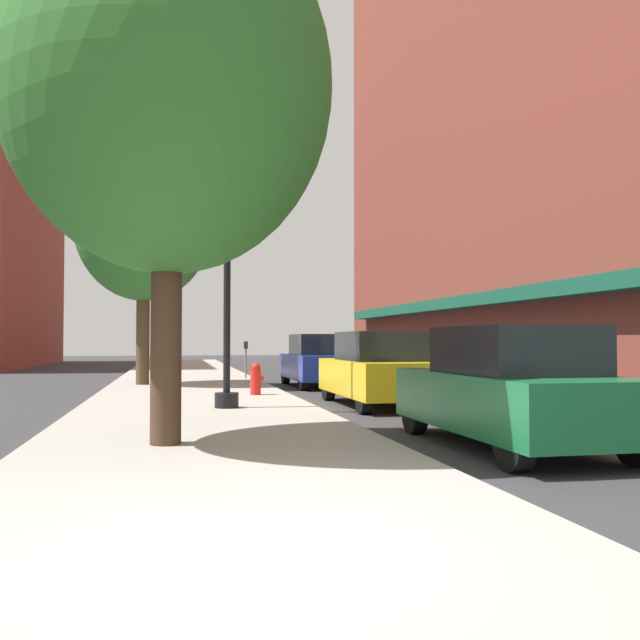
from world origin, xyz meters
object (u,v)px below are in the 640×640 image
Objects in this scene: car_yellow at (379,370)px; car_blue at (318,361)px; tree_mid at (168,86)px; tree_near at (144,224)px; lamppost at (227,254)px; car_green at (510,389)px; fire_hydrant at (256,379)px; parking_meter_near at (246,355)px.

car_blue is at bearing 88.56° from car_yellow.
tree_near is at bearing 93.72° from tree_mid.
lamppost is 5.08m from tree_mid.
fire_hydrant is at bearing 106.02° from car_green.
tree_mid is (-2.10, -7.81, 4.30)m from fire_hydrant.
car_blue is (3.45, 7.37, -2.39)m from lamppost.
car_blue is (4.59, 12.05, -4.01)m from tree_mid.
car_blue reaches higher than parking_meter_near.
tree_near is 1.71× the size of car_blue.
tree_near is (-2.92, 4.69, 4.55)m from fire_hydrant.
tree_near is 6.90m from car_blue.
parking_meter_near is at bearing 96.46° from car_green.
lamppost is 8.28m from tree_near.
tree_near is at bearing -140.64° from parking_meter_near.
lamppost is 8.48m from car_blue.
fire_hydrant is 0.11× the size of tree_near.
lamppost reaches higher than parking_meter_near.
car_blue is (0.00, 12.60, 0.00)m from car_green.
tree_mid is 8.25m from car_yellow.
tree_mid reaches higher than car_yellow.
parking_meter_near is at bearing 85.91° from fire_hydrant.
fire_hydrant is 7.16m from tree_near.
car_yellow is at bearing 89.46° from car_green.
car_blue is at bearing -4.86° from tree_near.
tree_mid is at bearing -131.00° from car_yellow.
tree_near is 12.54m from tree_mid.
car_blue is (0.00, 6.49, 0.00)m from car_yellow.
tree_mid is 13.50m from car_blue.
lamppost is 1.37× the size of car_yellow.
tree_mid reaches higher than lamppost.
car_green is 12.60m from car_blue.
car_yellow reaches higher than parking_meter_near.
lamppost is at bearing -97.98° from parking_meter_near.
car_blue reaches higher than fire_hydrant.
parking_meter_near is (0.54, 7.53, 0.43)m from fire_hydrant.
tree_near reaches higher than car_green.
fire_hydrant is 0.18× the size of car_yellow.
parking_meter_near is 0.18× the size of tree_near.
car_yellow is at bearing 50.44° from tree_mid.
lamppost is at bearing -75.94° from tree_near.
lamppost reaches higher than car_yellow.
tree_near is at bearing 104.06° from lamppost.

